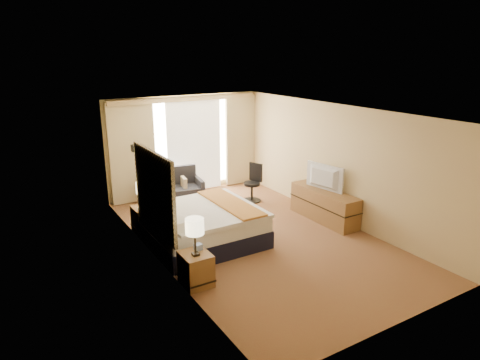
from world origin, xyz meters
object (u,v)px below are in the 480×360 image
nightstand_right (145,219)px  television (322,178)px  loveseat (174,192)px  lamp_right (143,188)px  nightstand_left (196,269)px  desk_chair (253,184)px  lamp_left (195,227)px  bed (203,225)px  floor_lamp (136,163)px  media_dresser (324,205)px

nightstand_right → television: (3.65, -1.38, 0.71)m
loveseat → lamp_right: lamp_right is taller
nightstand_left → desk_chair: 4.25m
nightstand_left → lamp_left: 0.77m
bed → loveseat: (0.42, 2.50, -0.08)m
nightstand_left → nightstand_right: 2.50m
nightstand_right → desk_chair: bearing=9.0°
floor_lamp → lamp_left: floor_lamp is taller
nightstand_right → lamp_left: size_ratio=0.87×
nightstand_left → nightstand_right: same height
loveseat → floor_lamp: size_ratio=0.98×
nightstand_left → floor_lamp: floor_lamp is taller
nightstand_right → lamp_left: lamp_left is taller
floor_lamp → bed: bearing=-81.2°
loveseat → lamp_left: (-1.25, -3.92, 0.75)m
nightstand_left → desk_chair: (3.03, 2.98, 0.15)m
nightstand_right → nightstand_left: bearing=-90.0°
nightstand_right → lamp_right: 0.72m
television → lamp_left: bearing=98.1°
nightstand_left → bed: bed is taller
desk_chair → media_dresser: bearing=-93.0°
media_dresser → floor_lamp: bearing=137.3°
desk_chair → nightstand_right: bearing=166.9°
nightstand_left → media_dresser: bearing=15.8°
media_dresser → desk_chair: 2.04m
lamp_left → lamp_right: 2.48m
loveseat → media_dresser: bearing=-39.7°
media_dresser → lamp_right: bearing=159.8°
loveseat → desk_chair: (1.80, -0.89, 0.14)m
loveseat → television: size_ratio=1.52×
lamp_right → nightstand_right: bearing=71.8°
media_dresser → loveseat: loveseat is taller
lamp_left → media_dresser: bearing=16.6°
lamp_left → television: size_ratio=0.63×
media_dresser → bed: 2.91m
nightstand_right → media_dresser: media_dresser is taller
lamp_left → lamp_right: lamp_left is taller
loveseat → floor_lamp: (-0.85, 0.24, 0.80)m
television → bed: bearing=75.3°
bed → floor_lamp: 2.86m
loveseat → desk_chair: desk_chair is taller
media_dresser → desk_chair: bearing=109.1°
loveseat → lamp_left: size_ratio=2.40×
nightstand_right → floor_lamp: size_ratio=0.36×
floor_lamp → loveseat: bearing=-15.9°
television → media_dresser: bearing=-155.4°
nightstand_left → lamp_right: size_ratio=0.97×
desk_chair → bed: bearing=-166.2°
lamp_left → nightstand_right: bearing=89.5°
nightstand_left → television: (3.65, 1.12, 0.71)m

